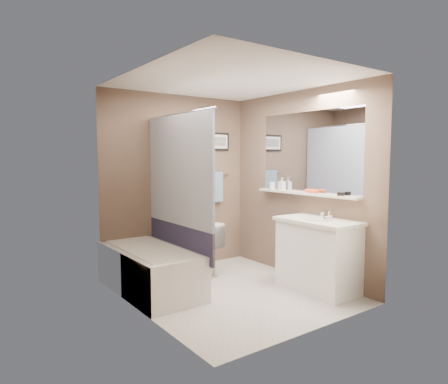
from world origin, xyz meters
TOP-DOWN VIEW (x-y plane):
  - ground at (0.00, 0.00)m, footprint 2.50×2.50m
  - ceiling at (0.00, 0.00)m, footprint 2.20×2.50m
  - wall_back at (0.00, 1.23)m, footprint 2.20×0.04m
  - wall_front at (0.00, -1.23)m, footprint 2.20×0.04m
  - wall_left at (-1.08, 0.00)m, footprint 0.04×2.50m
  - wall_right at (1.08, 0.00)m, footprint 0.04×2.50m
  - tile_surround at (-1.09, 0.50)m, footprint 0.02×1.55m
  - curtain_rod at (-0.40, 0.50)m, footprint 0.02×1.55m
  - curtain_upper at (-0.40, 0.50)m, footprint 0.03×1.45m
  - curtain_lower at (-0.40, 0.50)m, footprint 0.03×1.45m
  - mirror at (1.09, -0.15)m, footprint 0.02×1.60m
  - shelf at (1.04, -0.15)m, footprint 0.12×1.60m
  - towel_bar at (0.55, 1.22)m, footprint 0.60×0.02m
  - towel at (0.55, 1.20)m, footprint 0.34×0.05m
  - art_frame at (0.55, 1.23)m, footprint 0.62×0.02m
  - art_mat at (0.55, 1.22)m, footprint 0.56×0.00m
  - art_image at (0.55, 1.22)m, footprint 0.50×0.00m
  - door at (0.55, -1.24)m, footprint 0.80×0.02m
  - door_handle at (0.22, -1.19)m, footprint 0.10×0.02m
  - bathtub at (-0.75, 0.58)m, footprint 0.72×1.51m
  - tub_rim at (-0.75, 0.58)m, footprint 0.56×1.36m
  - toilet at (0.03, 0.82)m, footprint 0.56×0.77m
  - vanity at (0.85, -0.54)m, footprint 0.50×0.90m
  - countertop at (0.84, -0.54)m, footprint 0.54×0.96m
  - sink_basin at (0.83, -0.54)m, footprint 0.34×0.34m
  - faucet_spout at (1.03, -0.54)m, footprint 0.02×0.02m
  - faucet_knob at (1.03, -0.44)m, footprint 0.05×0.05m
  - candle_bowl_near at (1.04, -0.70)m, footprint 0.09×0.09m
  - hair_brush_front at (1.04, -0.26)m, footprint 0.07×0.22m
  - pink_comb at (1.04, 0.07)m, footprint 0.05×0.16m
  - glass_jar at (1.04, 0.45)m, footprint 0.08×0.08m
  - soap_bottle at (1.04, 0.26)m, footprint 0.08×0.08m

SIDE VIEW (x-z plane):
  - ground at x=0.00m, z-range 0.00..0.00m
  - bathtub at x=-0.75m, z-range 0.00..0.50m
  - toilet at x=0.03m, z-range 0.00..0.70m
  - vanity at x=0.85m, z-range 0.00..0.80m
  - tub_rim at x=-0.75m, z-range 0.49..0.51m
  - curtain_lower at x=-0.40m, z-range 0.40..0.76m
  - countertop at x=0.84m, z-range 0.80..0.84m
  - sink_basin at x=0.83m, z-range 0.84..0.86m
  - faucet_knob at x=1.03m, z-range 0.84..0.90m
  - faucet_spout at x=1.03m, z-range 0.84..0.94m
  - tile_surround at x=-1.09m, z-range 0.00..2.00m
  - door at x=0.55m, z-range 0.00..2.00m
  - door_handle at x=0.22m, z-range 0.99..1.01m
  - shelf at x=1.04m, z-range 1.09..1.11m
  - pink_comb at x=1.04m, z-range 1.11..1.12m
  - towel at x=0.55m, z-range 0.90..1.34m
  - candle_bowl_near at x=1.04m, z-range 1.11..1.16m
  - hair_brush_front at x=1.04m, z-range 1.12..1.16m
  - glass_jar at x=1.04m, z-range 1.11..1.22m
  - soap_bottle at x=1.04m, z-range 1.11..1.28m
  - wall_back at x=0.00m, z-range 0.00..2.40m
  - wall_front at x=0.00m, z-range 0.00..2.40m
  - wall_left at x=-1.08m, z-range 0.00..2.40m
  - wall_right at x=1.08m, z-range 0.00..2.40m
  - towel_bar at x=0.55m, z-range 1.29..1.31m
  - curtain_upper at x=-0.40m, z-range 0.76..2.04m
  - mirror at x=1.09m, z-range 1.12..2.12m
  - art_frame at x=0.55m, z-range 1.65..1.91m
  - art_mat at x=0.55m, z-range 1.68..1.88m
  - art_image at x=0.55m, z-range 1.72..1.84m
  - curtain_rod at x=-0.40m, z-range 2.04..2.06m
  - ceiling at x=0.00m, z-range 2.36..2.40m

